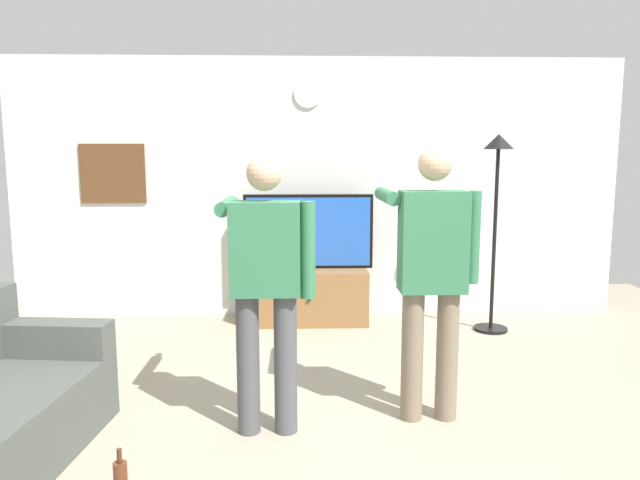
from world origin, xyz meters
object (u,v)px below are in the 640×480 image
(tv_stand, at_px, (309,295))
(wall_clock, at_px, (308,94))
(floor_lamp, at_px, (496,192))
(person_standing_nearer_couch, at_px, (432,268))
(television, at_px, (308,232))
(person_standing_nearer_lamp, at_px, (266,278))
(framed_picture, at_px, (113,173))

(tv_stand, distance_m, wall_clock, 2.07)
(wall_clock, bearing_deg, floor_lamp, -20.76)
(floor_lamp, xyz_separation_m, person_standing_nearer_couch, (-1.03, -1.87, -0.36))
(tv_stand, distance_m, television, 0.65)
(person_standing_nearer_lamp, bearing_deg, floor_lamp, 44.26)
(framed_picture, bearing_deg, television, -7.02)
(television, xyz_separation_m, framed_picture, (-2.02, 0.25, 0.58))
(television, xyz_separation_m, person_standing_nearer_couch, (0.74, -2.30, 0.06))
(wall_clock, bearing_deg, framed_picture, 179.86)
(wall_clock, distance_m, framed_picture, 2.18)
(wall_clock, xyz_separation_m, person_standing_nearer_couch, (0.74, -2.54, -1.33))
(wall_clock, bearing_deg, person_standing_nearer_lamp, -96.24)
(tv_stand, xyz_separation_m, wall_clock, (-0.00, 0.29, 2.05))
(floor_lamp, bearing_deg, television, 166.42)
(wall_clock, height_order, floor_lamp, wall_clock)
(wall_clock, bearing_deg, tv_stand, -90.00)
(person_standing_nearer_couch, bearing_deg, person_standing_nearer_lamp, -171.94)
(television, bearing_deg, tv_stand, -90.00)
(tv_stand, relative_size, person_standing_nearer_couch, 0.68)
(wall_clock, bearing_deg, television, -90.00)
(television, xyz_separation_m, person_standing_nearer_lamp, (-0.29, -2.44, 0.04))
(tv_stand, height_order, person_standing_nearer_lamp, person_standing_nearer_lamp)
(tv_stand, xyz_separation_m, person_standing_nearer_lamp, (-0.29, -2.40, 0.69))
(television, distance_m, person_standing_nearer_couch, 2.41)
(framed_picture, bearing_deg, floor_lamp, -10.13)
(wall_clock, distance_m, floor_lamp, 2.13)
(tv_stand, relative_size, television, 0.90)
(framed_picture, bearing_deg, tv_stand, -8.32)
(tv_stand, xyz_separation_m, television, (-0.00, 0.05, 0.65))
(framed_picture, relative_size, person_standing_nearer_lamp, 0.39)
(tv_stand, distance_m, framed_picture, 2.39)
(person_standing_nearer_lamp, xyz_separation_m, person_standing_nearer_couch, (1.03, 0.15, 0.03))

